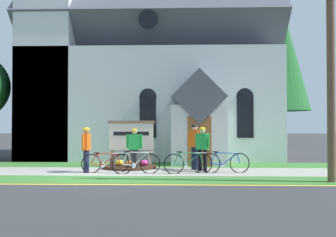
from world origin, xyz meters
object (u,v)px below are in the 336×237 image
(bicycle_green, at_px, (136,163))
(utility_pole, at_px, (327,32))
(bicycle_red, at_px, (225,162))
(roadside_conifer, at_px, (281,56))
(bicycle_orange, at_px, (188,163))
(cyclist_in_green_jersey, at_px, (134,146))
(cyclist_in_orange_jersey, at_px, (195,142))
(cyclist_in_red_jersey, at_px, (202,146))
(cyclist_in_white_jersey, at_px, (86,146))
(bicycle_black, at_px, (105,163))
(church_sign, at_px, (131,137))

(bicycle_green, distance_m, utility_pole, 7.57)
(bicycle_red, bearing_deg, roadside_conifer, 60.39)
(roadside_conifer, bearing_deg, bicycle_orange, -126.62)
(cyclist_in_green_jersey, distance_m, utility_pole, 7.79)
(bicycle_orange, bearing_deg, cyclist_in_orange_jersey, 77.05)
(bicycle_green, distance_m, cyclist_in_red_jersey, 2.58)
(cyclist_in_white_jersey, xyz_separation_m, utility_pole, (7.92, -2.11, 3.61))
(bicycle_green, bearing_deg, cyclist_in_orange_jersey, 32.30)
(bicycle_red, xyz_separation_m, utility_pole, (2.88, -2.09, 4.19))
(bicycle_black, bearing_deg, bicycle_green, -12.95)
(bicycle_orange, bearing_deg, cyclist_in_white_jersey, 176.32)
(church_sign, relative_size, cyclist_in_orange_jersey, 1.11)
(cyclist_in_red_jersey, relative_size, utility_pole, 0.20)
(cyclist_in_white_jersey, bearing_deg, bicycle_green, -10.73)
(cyclist_in_white_jersey, height_order, cyclist_in_orange_jersey, cyclist_in_orange_jersey)
(cyclist_in_red_jersey, bearing_deg, utility_pole, -34.49)
(cyclist_in_green_jersey, bearing_deg, cyclist_in_orange_jersey, 5.02)
(bicycle_green, distance_m, bicycle_orange, 1.85)
(bicycle_orange, xyz_separation_m, roadside_conifer, (5.10, 6.86, 5.07))
(roadside_conifer, bearing_deg, bicycle_black, -140.32)
(bicycle_orange, distance_m, cyclist_in_white_jersey, 3.76)
(bicycle_red, xyz_separation_m, bicycle_orange, (-1.33, -0.23, -0.00))
(bicycle_black, xyz_separation_m, cyclist_in_white_jersey, (-0.72, 0.09, 0.59))
(bicycle_red, xyz_separation_m, cyclist_in_red_jersey, (-0.78, 0.42, 0.59))
(cyclist_in_orange_jersey, relative_size, roadside_conifer, 0.21)
(utility_pole, relative_size, roadside_conifer, 0.98)
(bicycle_red, distance_m, cyclist_in_green_jersey, 3.51)
(bicycle_orange, height_order, utility_pole, utility_pole)
(bicycle_black, distance_m, roadside_conifer, 11.68)
(bicycle_orange, relative_size, cyclist_in_orange_jersey, 0.98)
(church_sign, distance_m, utility_pole, 8.41)
(bicycle_green, height_order, cyclist_in_orange_jersey, cyclist_in_orange_jersey)
(bicycle_orange, bearing_deg, church_sign, 135.75)
(bicycle_red, bearing_deg, bicycle_black, -178.97)
(church_sign, xyz_separation_m, cyclist_in_green_jersey, (0.28, -1.24, -0.32))
(cyclist_in_orange_jersey, relative_size, utility_pole, 0.22)
(bicycle_red, relative_size, cyclist_in_green_jersey, 1.13)
(bicycle_green, height_order, utility_pole, utility_pole)
(bicycle_green, relative_size, utility_pole, 0.21)
(cyclist_in_orange_jersey, xyz_separation_m, utility_pole, (3.93, -3.10, 3.51))
(cyclist_in_red_jersey, relative_size, cyclist_in_white_jersey, 1.01)
(bicycle_orange, distance_m, cyclist_in_orange_jersey, 1.43)
(bicycle_green, xyz_separation_m, cyclist_in_green_jersey, (-0.20, 1.14, 0.55))
(bicycle_orange, relative_size, utility_pole, 0.21)
(bicycle_green, distance_m, bicycle_black, 1.18)
(church_sign, xyz_separation_m, cyclist_in_red_jersey, (2.87, -1.61, -0.28))
(bicycle_red, xyz_separation_m, bicycle_black, (-4.32, -0.08, -0.02))
(church_sign, relative_size, bicycle_black, 1.18)
(roadside_conifer, bearing_deg, cyclist_in_red_jersey, -126.23)
(bicycle_black, bearing_deg, utility_pole, -15.64)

